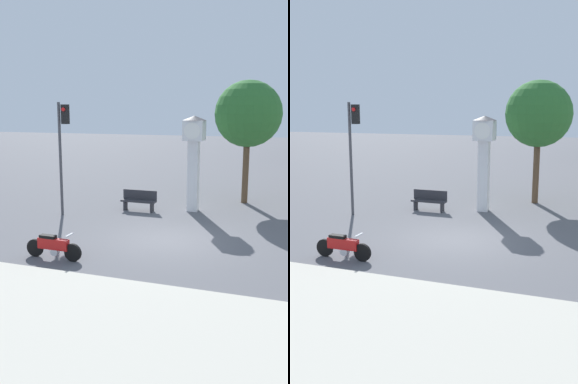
# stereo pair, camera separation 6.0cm
# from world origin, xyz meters

# --- Properties ---
(ground_plane) EXTENTS (120.00, 120.00, 0.00)m
(ground_plane) POSITION_xyz_m (0.00, 0.00, 0.00)
(ground_plane) COLOR #56565B
(sidewalk_strip) EXTENTS (36.00, 6.00, 0.10)m
(sidewalk_strip) POSITION_xyz_m (0.00, -7.04, 0.05)
(sidewalk_strip) COLOR #BCB7A8
(sidewalk_strip) RESTS_ON ground_plane
(motorcycle) EXTENTS (1.89, 0.41, 0.83)m
(motorcycle) POSITION_xyz_m (-2.78, -3.04, 0.40)
(motorcycle) COLOR black
(motorcycle) RESTS_ON ground_plane
(clock_tower) EXTENTS (1.05, 1.05, 4.25)m
(clock_tower) POSITION_xyz_m (-0.19, 4.59, 2.82)
(clock_tower) COLOR white
(clock_tower) RESTS_ON ground_plane
(traffic_light) EXTENTS (0.50, 0.35, 4.81)m
(traffic_light) POSITION_xyz_m (-5.24, 2.00, 3.28)
(traffic_light) COLOR #47474C
(traffic_light) RESTS_ON ground_plane
(street_tree) EXTENTS (3.15, 3.15, 5.89)m
(street_tree) POSITION_xyz_m (1.83, 7.10, 4.29)
(street_tree) COLOR brown
(street_tree) RESTS_ON ground_plane
(bench) EXTENTS (1.60, 0.44, 0.92)m
(bench) POSITION_xyz_m (-2.50, 3.86, 0.49)
(bench) COLOR #2D2D33
(bench) RESTS_ON ground_plane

